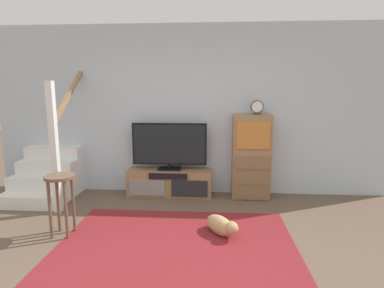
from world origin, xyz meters
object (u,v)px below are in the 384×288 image
Objects in this scene: media_console at (170,183)px; bar_stool_near at (61,191)px; television at (169,145)px; desk_clock at (257,108)px; dog at (222,226)px; side_cabinet at (251,157)px.

media_console is 1.83m from bar_stool_near.
desk_clock is at bearing -1.22° from television.
media_console is 1.57m from dog.
desk_clock is (1.35, -0.00, 1.21)m from media_console.
dog is (0.80, -1.37, -0.70)m from television.
media_console is at bearing 179.80° from desk_clock.
dog is at bearing 3.77° from bar_stool_near.
dog is at bearing -112.26° from desk_clock.
bar_stool_near is at bearing -148.62° from desk_clock.
desk_clock reaches higher than side_cabinet.
dog is at bearing -59.75° from television.
media_console is at bearing 54.40° from bar_stool_near.
desk_clock reaches higher than media_console.
side_cabinet is at bearing -0.61° from television.
bar_stool_near is 1.52× the size of dog.
side_cabinet is at bearing 166.47° from desk_clock.
television is 5.42× the size of desk_clock.
television is 1.85m from bar_stool_near.
media_console is at bearing -90.00° from television.
media_console is 0.61m from television.
desk_clock is at bearing 31.38° from bar_stool_near.
bar_stool_near is (-1.05, -1.47, 0.33)m from media_console.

